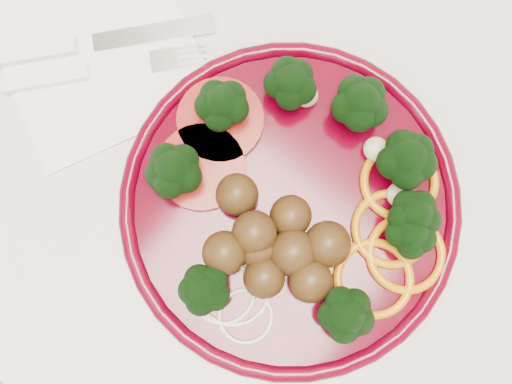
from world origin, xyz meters
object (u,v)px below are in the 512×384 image
Objects in this scene: plate at (296,205)px; napkin at (98,54)px; fork at (70,75)px; knife at (70,46)px.

plate is 0.23m from napkin.
napkin is 1.12× the size of fork.
fork is at bearing -171.42° from plate.
plate is at bearing 0.85° from napkin.
plate is 0.25m from knife.
fork is (0.02, -0.02, -0.00)m from knife.
fork is (-0.00, -0.03, 0.01)m from napkin.
plate reaches higher than fork.
fork is at bearing -97.26° from napkin.
plate is at bearing -40.84° from fork.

